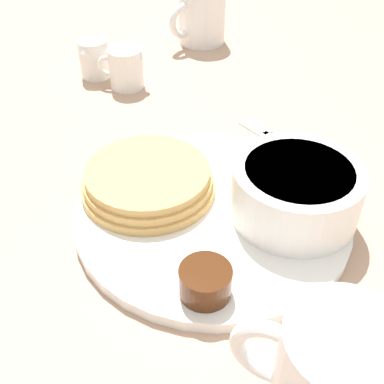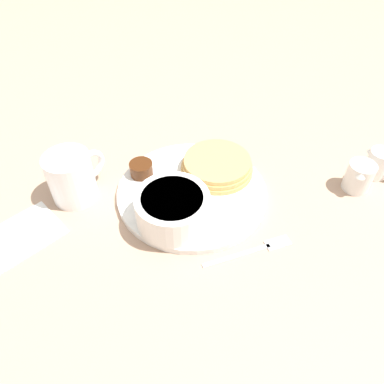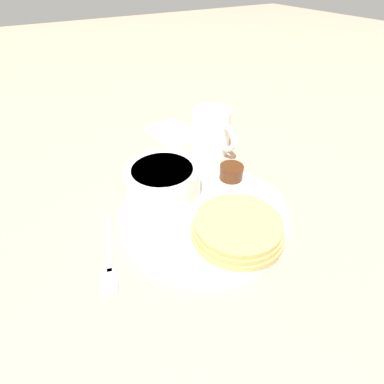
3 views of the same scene
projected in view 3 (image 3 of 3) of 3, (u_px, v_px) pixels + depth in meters
ground_plane at (204, 216)px, 0.49m from camera, size 4.00×4.00×0.00m
plate at (204, 213)px, 0.48m from camera, size 0.27×0.27×0.01m
pancake_stack at (238, 228)px, 0.43m from camera, size 0.14×0.14×0.03m
bowl at (163, 181)px, 0.49m from camera, size 0.12×0.12×0.05m
syrup_cup at (231, 172)px, 0.54m from camera, size 0.04×0.04×0.03m
butter_ramekin at (156, 178)px, 0.52m from camera, size 0.04×0.04×0.04m
coffee_mug at (212, 132)px, 0.62m from camera, size 0.11×0.08×0.09m
fork at (109, 259)px, 0.41m from camera, size 0.15×0.06×0.00m
napkin at (173, 132)px, 0.71m from camera, size 0.14×0.11×0.00m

